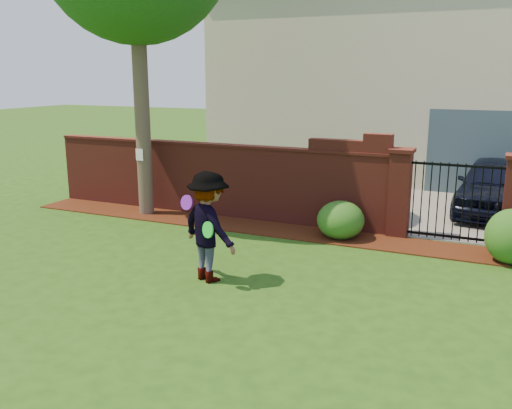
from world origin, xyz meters
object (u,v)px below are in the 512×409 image
at_px(man, 207,227).
at_px(frisbee_purple, 187,202).
at_px(frisbee_green, 208,230).
at_px(car, 493,187).

xyz_separation_m(man, frisbee_purple, (-0.34, -0.04, 0.39)).
relative_size(frisbee_purple, frisbee_green, 0.95).
relative_size(car, man, 2.17).
height_order(frisbee_purple, frisbee_green, frisbee_purple).
bearing_deg(frisbee_green, frisbee_purple, 154.52).
bearing_deg(frisbee_green, man, 122.02).
bearing_deg(frisbee_purple, man, 7.40).
xyz_separation_m(car, man, (-4.22, -6.72, 0.24)).
relative_size(man, frisbee_green, 6.96).
distance_m(frisbee_purple, frisbee_green, 0.68).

